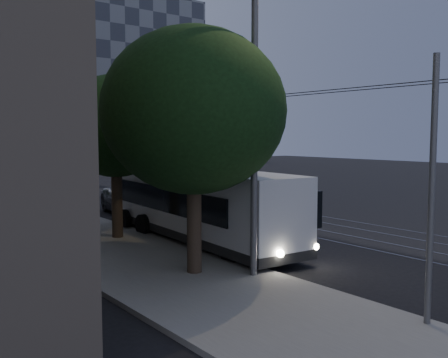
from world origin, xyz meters
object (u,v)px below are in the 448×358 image
pickup_silver (140,199)px  car_white_a (65,192)px  car_white_c (31,178)px  car_white_d (6,176)px  streetlamp_near (266,55)px  streetlamp_far (5,111)px  trolleybus (195,203)px  car_white_b (38,186)px

pickup_silver → car_white_a: pickup_silver is taller
car_white_c → car_white_d: (-0.97, 4.07, 0.01)m
car_white_a → streetlamp_near: 20.42m
streetlamp_far → streetlamp_near: bearing=-90.0°
car_white_c → streetlamp_far: streetlamp_far is taller
car_white_a → streetlamp_far: 10.25m
trolleybus → car_white_c: 26.14m
trolleybus → car_white_a: size_ratio=2.55×
car_white_a → car_white_c: 12.18m
trolleybus → streetlamp_far: streetlamp_far is taller
car_white_c → car_white_d: size_ratio=1.01×
car_white_c → car_white_d: bearing=115.6°
trolleybus → streetlamp_near: 7.57m
streetlamp_near → pickup_silver: bearing=78.2°
car_white_d → streetlamp_far: (-1.71, -7.43, 5.33)m
car_white_a → car_white_d: (0.63, 16.15, -0.05)m
car_white_a → pickup_silver: bearing=-58.5°
pickup_silver → car_white_a: (-1.60, 6.76, -0.12)m
car_white_b → streetlamp_near: (-1.07, -24.81, 5.88)m
car_white_d → car_white_b: bearing=-70.3°
streetlamp_near → car_white_b: bearing=87.5°
trolleybus → pickup_silver: 7.43m
trolleybus → pickup_silver: bearing=83.0°
pickup_silver → car_white_d: bearing=103.8°
trolleybus → car_white_d: 30.18m
car_white_c → streetlamp_far: size_ratio=0.43×
trolleybus → car_white_b: 19.31m
streetlamp_near → streetlamp_far: (-0.01, 28.25, -0.54)m
pickup_silver → car_white_b: pickup_silver is taller
trolleybus → streetlamp_near: size_ratio=1.04×
car_white_c → streetlamp_near: bearing=-82.7°
pickup_silver → streetlamp_far: bearing=111.2°
car_white_b → car_white_d: car_white_d is taller
streetlamp_near → streetlamp_far: 28.26m
trolleybus → car_white_b: bearing=94.5°
pickup_silver → car_white_d: pickup_silver is taller
car_white_a → streetlamp_far: (-1.09, 8.71, 5.29)m
pickup_silver → streetlamp_near: streetlamp_near is taller
car_white_d → streetlamp_near: 36.20m
car_white_b → car_white_a: bearing=-80.9°
pickup_silver → car_white_c: 18.83m
trolleybus → car_white_a: (-0.20, 14.02, -0.80)m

